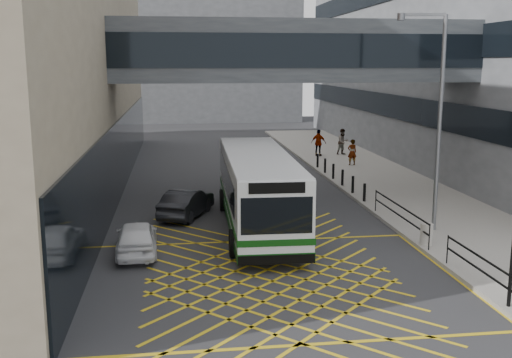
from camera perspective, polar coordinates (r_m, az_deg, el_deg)
name	(u,v)px	position (r m, az deg, el deg)	size (l,w,h in m)	color
ground	(272,281)	(19.60, 1.57, -9.71)	(120.00, 120.00, 0.00)	#333335
building_far	(182,47)	(78.13, -7.08, 12.40)	(28.00, 16.00, 18.00)	slate
skybridge	(294,51)	(30.68, 3.65, 12.03)	(20.00, 4.10, 3.00)	#44494E
pavement	(383,182)	(35.85, 12.02, -0.28)	(6.00, 54.00, 0.16)	#9A958C
box_junction	(272,281)	(19.60, 1.57, -9.70)	(12.00, 9.00, 0.01)	gold
bus	(258,188)	(25.29, 0.15, -0.89)	(3.10, 11.53, 3.21)	white
car_white	(137,237)	(22.54, -11.29, -5.45)	(1.63, 3.98, 1.27)	white
car_dark	(187,203)	(27.56, -6.63, -2.26)	(1.62, 4.14, 1.30)	black
car_silver	(252,162)	(37.76, -0.42, 1.58)	(2.08, 4.93, 1.53)	gray
street_lamp	(435,110)	(25.03, 16.72, 6.34)	(1.97, 0.55, 8.67)	slate
litter_bin	(427,234)	(23.61, 15.93, -5.07)	(0.47, 0.47, 0.82)	#ADA89E
kerb_railings	(432,233)	(22.68, 16.43, -4.94)	(0.05, 12.54, 1.00)	black
bollards	(338,174)	(34.93, 7.79, 0.45)	(0.14, 10.14, 0.90)	black
pedestrian_a	(352,152)	(40.81, 9.13, 2.53)	(0.69, 0.49, 1.74)	gray
pedestrian_b	(343,142)	(45.45, 8.27, 3.52)	(0.94, 0.55, 1.93)	gray
pedestrian_c	(319,143)	(44.54, 5.99, 3.44)	(1.16, 0.56, 1.96)	gray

